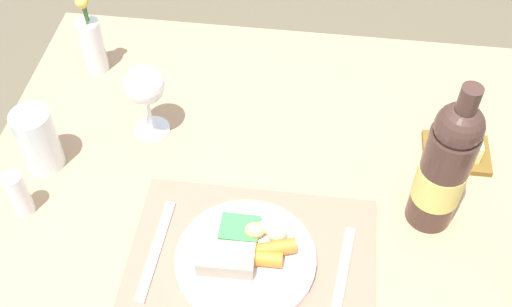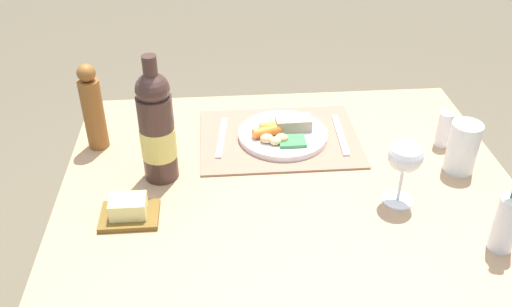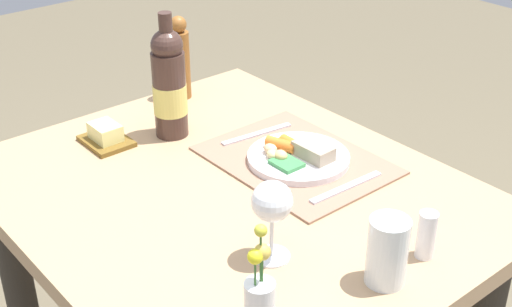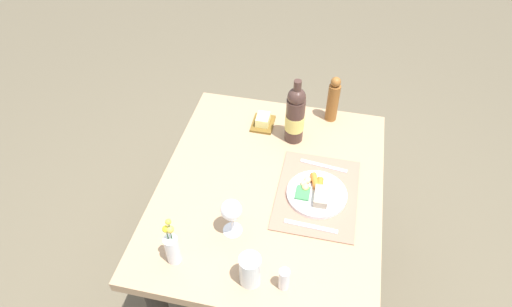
# 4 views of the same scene
# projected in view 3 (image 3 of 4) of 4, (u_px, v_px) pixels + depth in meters

# --- Properties ---
(dining_table) EXTENTS (1.10, 0.91, 0.78)m
(dining_table) POSITION_uv_depth(u_px,v_px,m) (233.00, 238.00, 1.64)
(dining_table) COLOR tan
(dining_table) RESTS_ON ground_plane
(placemat) EXTENTS (0.43, 0.32, 0.01)m
(placemat) POSITION_uv_depth(u_px,v_px,m) (296.00, 160.00, 1.68)
(placemat) COLOR #936C56
(placemat) RESTS_ON dining_table
(dinner_plate) EXTENTS (0.24, 0.24, 0.05)m
(dinner_plate) POSITION_uv_depth(u_px,v_px,m) (298.00, 156.00, 1.66)
(dinner_plate) COLOR white
(dinner_plate) RESTS_ON placemat
(fork) EXTENTS (0.03, 0.21, 0.00)m
(fork) POSITION_uv_depth(u_px,v_px,m) (346.00, 187.00, 1.56)
(fork) COLOR silver
(fork) RESTS_ON placemat
(knife) EXTENTS (0.04, 0.20, 0.00)m
(knife) POSITION_uv_depth(u_px,v_px,m) (257.00, 134.00, 1.79)
(knife) COLOR silver
(knife) RESTS_ON placemat
(butter_dish) EXTENTS (0.13, 0.10, 0.05)m
(butter_dish) POSITION_uv_depth(u_px,v_px,m) (106.00, 136.00, 1.75)
(butter_dish) COLOR brown
(butter_dish) RESTS_ON dining_table
(wine_glass) EXTENTS (0.08, 0.08, 0.17)m
(wine_glass) POSITION_uv_depth(u_px,v_px,m) (272.00, 204.00, 1.29)
(wine_glass) COLOR white
(wine_glass) RESTS_ON dining_table
(water_tumbler) EXTENTS (0.07, 0.07, 0.13)m
(water_tumbler) POSITION_uv_depth(u_px,v_px,m) (387.00, 255.00, 1.26)
(water_tumbler) COLOR silver
(water_tumbler) RESTS_ON dining_table
(pepper_mill) EXTENTS (0.05, 0.05, 0.24)m
(pepper_mill) POSITION_uv_depth(u_px,v_px,m) (180.00, 59.00, 1.95)
(pepper_mill) COLOR brown
(pepper_mill) RESTS_ON dining_table
(wine_bottle) EXTENTS (0.09, 0.09, 0.32)m
(wine_bottle) POSITION_uv_depth(u_px,v_px,m) (169.00, 85.00, 1.74)
(wine_bottle) COLOR #412C25
(wine_bottle) RESTS_ON dining_table
(salt_shaker) EXTENTS (0.04, 0.04, 0.10)m
(salt_shaker) POSITION_uv_depth(u_px,v_px,m) (426.00, 235.00, 1.33)
(salt_shaker) COLOR white
(salt_shaker) RESTS_ON dining_table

